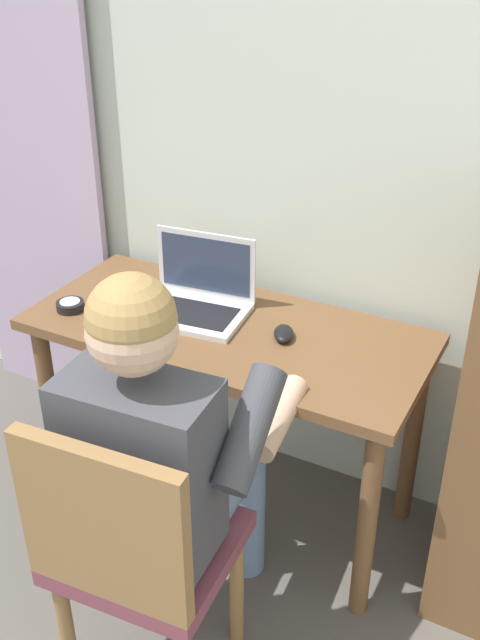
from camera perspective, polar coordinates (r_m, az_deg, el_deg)
name	(u,v)px	position (r m, az deg, el deg)	size (l,w,h in m)	color
wall_back	(395,147)	(2.26, 11.90, 12.94)	(4.80, 0.05, 2.50)	silver
curtain_panel	(27,149)	(2.93, -16.15, 12.54)	(0.64, 0.03, 2.14)	#B29EBC
desk	(227,357)	(2.35, -1.02, -2.84)	(1.26, 0.56, 0.72)	brown
chair	(134,550)	(1.89, -8.19, -17.20)	(0.45, 0.43, 0.90)	brown
person_seated	(167,447)	(1.87, -5.64, -9.73)	(0.55, 0.60, 1.22)	#6B84AD
laptop	(196,296)	(2.36, -3.39, 1.86)	(0.37, 0.29, 0.24)	silver
computer_mouse	(284,334)	(2.23, 3.39, -1.05)	(0.06, 0.10, 0.03)	black
desk_clock	(70,306)	(2.44, -12.98, 1.09)	(0.09, 0.09, 0.03)	black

